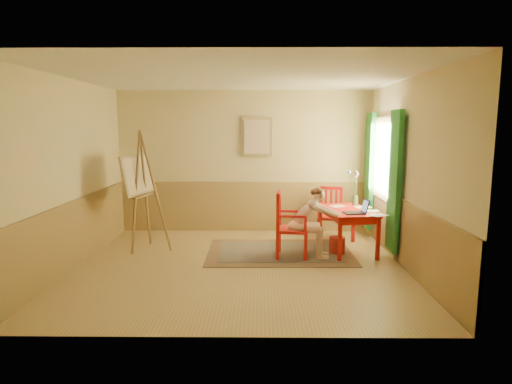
{
  "coord_description": "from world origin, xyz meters",
  "views": [
    {
      "loc": [
        0.32,
        -6.26,
        2.09
      ],
      "look_at": [
        0.25,
        0.55,
        1.05
      ],
      "focal_mm": 29.99,
      "sensor_mm": 36.0,
      "label": 1
    }
  ],
  "objects_px": {
    "chair_left": "(289,225)",
    "figure": "(309,219)",
    "chair_back": "(330,213)",
    "table": "(348,215)",
    "laptop": "(358,210)",
    "easel": "(140,180)"
  },
  "relations": [
    {
      "from": "table",
      "to": "figure",
      "type": "height_order",
      "value": "figure"
    },
    {
      "from": "chair_back",
      "to": "figure",
      "type": "bearing_deg",
      "value": -113.62
    },
    {
      "from": "chair_left",
      "to": "easel",
      "type": "height_order",
      "value": "easel"
    },
    {
      "from": "table",
      "to": "figure",
      "type": "bearing_deg",
      "value": -151.37
    },
    {
      "from": "table",
      "to": "laptop",
      "type": "relative_size",
      "value": 3.18
    },
    {
      "from": "chair_left",
      "to": "easel",
      "type": "xyz_separation_m",
      "value": [
        -2.5,
        0.44,
        0.67
      ]
    },
    {
      "from": "chair_back",
      "to": "figure",
      "type": "distance_m",
      "value": 1.37
    },
    {
      "from": "chair_back",
      "to": "figure",
      "type": "relative_size",
      "value": 0.85
    },
    {
      "from": "chair_back",
      "to": "table",
      "type": "bearing_deg",
      "value": -80.33
    },
    {
      "from": "table",
      "to": "chair_back",
      "type": "relative_size",
      "value": 1.33
    },
    {
      "from": "chair_left",
      "to": "figure",
      "type": "xyz_separation_m",
      "value": [
        0.32,
        -0.04,
        0.1
      ]
    },
    {
      "from": "table",
      "to": "easel",
      "type": "relative_size",
      "value": 0.63
    },
    {
      "from": "chair_back",
      "to": "laptop",
      "type": "xyz_separation_m",
      "value": [
        0.24,
        -1.19,
        0.28
      ]
    },
    {
      "from": "laptop",
      "to": "figure",
      "type": "bearing_deg",
      "value": -175.78
    },
    {
      "from": "chair_left",
      "to": "laptop",
      "type": "height_order",
      "value": "chair_left"
    },
    {
      "from": "table",
      "to": "chair_left",
      "type": "height_order",
      "value": "chair_left"
    },
    {
      "from": "chair_left",
      "to": "chair_back",
      "type": "xyz_separation_m",
      "value": [
        0.86,
        1.21,
        -0.05
      ]
    },
    {
      "from": "figure",
      "to": "laptop",
      "type": "height_order",
      "value": "figure"
    },
    {
      "from": "chair_back",
      "to": "figure",
      "type": "height_order",
      "value": "figure"
    },
    {
      "from": "table",
      "to": "chair_back",
      "type": "bearing_deg",
      "value": 99.67
    },
    {
      "from": "laptop",
      "to": "easel",
      "type": "xyz_separation_m",
      "value": [
        -3.61,
        0.42,
        0.44
      ]
    },
    {
      "from": "figure",
      "to": "chair_left",
      "type": "bearing_deg",
      "value": 173.59
    }
  ]
}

